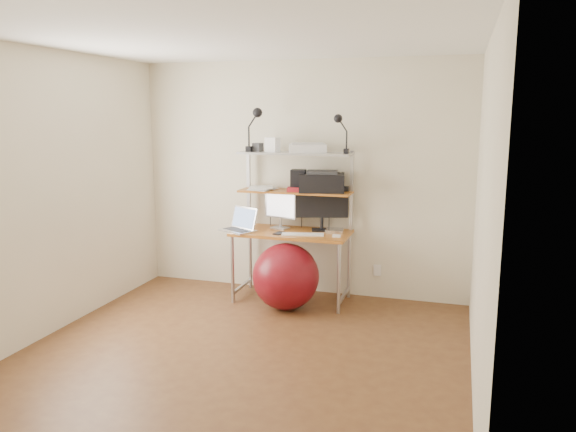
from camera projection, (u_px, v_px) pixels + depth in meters
name	position (u px, v px, depth m)	size (l,w,h in m)	color
room	(239.00, 204.00, 4.36)	(3.60, 3.60, 3.60)	brown
computer_desk	(293.00, 210.00, 5.83)	(1.20, 0.60, 1.57)	#BA6C24
wall_outlet	(377.00, 270.00, 5.97)	(0.08, 0.01, 0.12)	white
monitor_silver	(280.00, 207.00, 5.93)	(0.38, 0.18, 0.43)	silver
monitor_black	(322.00, 204.00, 5.83)	(0.53, 0.21, 0.54)	black
laptop	(241.00, 226.00, 5.84)	(0.44, 0.41, 0.31)	silver
keyboard	(303.00, 234.00, 5.64)	(0.42, 0.12, 0.01)	white
mouse	(336.00, 236.00, 5.55)	(0.08, 0.05, 0.02)	white
mac_mini	(335.00, 231.00, 5.77)	(0.18, 0.18, 0.03)	silver
phone	(279.00, 233.00, 5.70)	(0.08, 0.14, 0.01)	black
printer	(322.00, 182.00, 5.76)	(0.51, 0.39, 0.22)	black
nas_cube	(298.00, 180.00, 5.82)	(0.15, 0.15, 0.22)	black
red_box	(295.00, 189.00, 5.77)	(0.16, 0.11, 0.04)	#AE1B24
scanner	(307.00, 148.00, 5.74)	(0.43, 0.35, 0.10)	white
box_white	(272.00, 145.00, 5.80)	(0.13, 0.11, 0.15)	white
box_grey	(258.00, 147.00, 5.90)	(0.09, 0.09, 0.09)	#323134
clip_lamp_left	(256.00, 120.00, 5.78)	(0.18, 0.10, 0.45)	black
clip_lamp_right	(340.00, 125.00, 5.56)	(0.15, 0.09, 0.39)	black
exercise_ball	(286.00, 276.00, 5.62)	(0.67, 0.67, 0.67)	maroon
paper_stack	(262.00, 188.00, 5.96)	(0.36, 0.42, 0.02)	white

